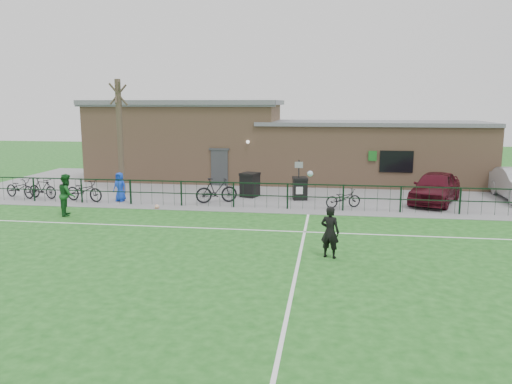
# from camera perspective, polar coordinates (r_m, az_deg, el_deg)

# --- Properties ---
(ground) EXTENTS (90.00, 90.00, 0.00)m
(ground) POSITION_cam_1_polar(r_m,az_deg,el_deg) (15.30, -2.80, -8.06)
(ground) COLOR #195519
(ground) RESTS_ON ground
(paving_strip) EXTENTS (34.00, 13.00, 0.02)m
(paving_strip) POSITION_cam_1_polar(r_m,az_deg,el_deg) (28.31, 2.55, 0.41)
(paving_strip) COLOR slate
(paving_strip) RESTS_ON ground
(pitch_line_touch) EXTENTS (28.00, 0.10, 0.01)m
(pitch_line_touch) POSITION_cam_1_polar(r_m,az_deg,el_deg) (22.75, 1.04, -1.99)
(pitch_line_touch) COLOR white
(pitch_line_touch) RESTS_ON ground
(pitch_line_mid) EXTENTS (28.00, 0.10, 0.01)m
(pitch_line_mid) POSITION_cam_1_polar(r_m,az_deg,el_deg) (19.09, -0.45, -4.36)
(pitch_line_mid) COLOR white
(pitch_line_mid) RESTS_ON ground
(pitch_line_perp) EXTENTS (0.10, 16.00, 0.01)m
(pitch_line_perp) POSITION_cam_1_polar(r_m,az_deg,el_deg) (15.06, 4.77, -8.38)
(pitch_line_perp) COLOR white
(pitch_line_perp) RESTS_ON ground
(perimeter_fence) EXTENTS (28.00, 0.10, 1.20)m
(perimeter_fence) POSITION_cam_1_polar(r_m,az_deg,el_deg) (22.82, 1.11, -0.42)
(perimeter_fence) COLOR black
(perimeter_fence) RESTS_ON ground
(bare_tree) EXTENTS (0.30, 0.30, 6.00)m
(bare_tree) POSITION_cam_1_polar(r_m,az_deg,el_deg) (27.10, -15.27, 6.00)
(bare_tree) COLOR #433528
(bare_tree) RESTS_ON ground
(wheelie_bin_left) EXTENTS (1.00, 1.07, 1.15)m
(wheelie_bin_left) POSITION_cam_1_polar(r_m,az_deg,el_deg) (25.65, -0.70, 0.74)
(wheelie_bin_left) COLOR black
(wheelie_bin_left) RESTS_ON paving_strip
(wheelie_bin_right) EXTENTS (0.81, 0.88, 1.03)m
(wheelie_bin_right) POSITION_cam_1_polar(r_m,az_deg,el_deg) (25.04, 5.04, 0.33)
(wheelie_bin_right) COLOR black
(wheelie_bin_right) RESTS_ON paving_strip
(sign_post) EXTENTS (0.08, 0.08, 2.00)m
(sign_post) POSITION_cam_1_polar(r_m,az_deg,el_deg) (24.81, 4.90, 1.37)
(sign_post) COLOR black
(sign_post) RESTS_ON paving_strip
(car_maroon) EXTENTS (3.39, 4.82, 1.52)m
(car_maroon) POSITION_cam_1_polar(r_m,az_deg,el_deg) (25.51, 19.80, 0.51)
(car_maroon) COLOR #4C0D1A
(car_maroon) RESTS_ON paving_strip
(bicycle_a) EXTENTS (2.05, 1.22, 1.02)m
(bicycle_a) POSITION_cam_1_polar(r_m,az_deg,el_deg) (28.09, -25.36, 0.44)
(bicycle_a) COLOR black
(bicycle_a) RESTS_ON paving_strip
(bicycle_b) EXTENTS (1.79, 0.86, 1.04)m
(bicycle_b) POSITION_cam_1_polar(r_m,az_deg,el_deg) (27.41, -23.22, 0.40)
(bicycle_b) COLOR black
(bicycle_b) RESTS_ON paving_strip
(bicycle_c) EXTENTS (2.15, 1.09, 1.08)m
(bicycle_c) POSITION_cam_1_polar(r_m,az_deg,el_deg) (25.87, -19.04, 0.18)
(bicycle_c) COLOR black
(bicycle_c) RESTS_ON paving_strip
(bicycle_d) EXTENTS (2.08, 1.33, 1.22)m
(bicycle_d) POSITION_cam_1_polar(r_m,az_deg,el_deg) (24.13, -4.54, 0.19)
(bicycle_d) COLOR black
(bicycle_d) RESTS_ON paving_strip
(bicycle_e) EXTENTS (1.79, 1.19, 0.89)m
(bicycle_e) POSITION_cam_1_polar(r_m,az_deg,el_deg) (23.29, 9.93, -0.71)
(bicycle_e) COLOR black
(bicycle_e) RESTS_ON paving_strip
(spectator_child) EXTENTS (0.76, 0.57, 1.42)m
(spectator_child) POSITION_cam_1_polar(r_m,az_deg,el_deg) (25.35, -15.30, 0.58)
(spectator_child) COLOR blue
(spectator_child) RESTS_ON paving_strip
(goalkeeper_kick) EXTENTS (1.24, 3.96, 2.25)m
(goalkeeper_kick) POSITION_cam_1_polar(r_m,az_deg,el_deg) (15.81, 8.38, -4.33)
(goalkeeper_kick) COLOR black
(goalkeeper_kick) RESTS_ON ground
(outfield_player) EXTENTS (0.97, 1.07, 1.80)m
(outfield_player) POSITION_cam_1_polar(r_m,az_deg,el_deg) (22.94, -20.78, -0.28)
(outfield_player) COLOR #17521F
(outfield_player) RESTS_ON ground
(ball_ground) EXTENTS (0.22, 0.22, 0.22)m
(ball_ground) POSITION_cam_1_polar(r_m,az_deg,el_deg) (23.26, -11.25, -1.65)
(ball_ground) COLOR white
(ball_ground) RESTS_ON ground
(clubhouse) EXTENTS (24.25, 5.40, 4.96)m
(clubhouse) POSITION_cam_1_polar(r_m,az_deg,el_deg) (31.09, 1.54, 5.40)
(clubhouse) COLOR #A37B5B
(clubhouse) RESTS_ON ground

